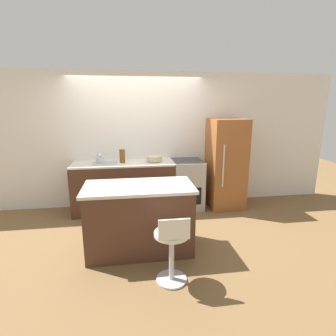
# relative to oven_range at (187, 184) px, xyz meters

# --- Properties ---
(ground_plane) EXTENTS (14.00, 14.00, 0.00)m
(ground_plane) POSITION_rel_oven_range_xyz_m (-0.95, -0.34, -0.47)
(ground_plane) COLOR brown
(wall_back) EXTENTS (8.00, 0.06, 2.60)m
(wall_back) POSITION_rel_oven_range_xyz_m (-0.95, 0.35, 0.83)
(wall_back) COLOR white
(wall_back) RESTS_ON ground_plane
(back_counter) EXTENTS (1.86, 0.64, 0.95)m
(back_counter) POSITION_rel_oven_range_xyz_m (-1.23, 0.00, -0.00)
(back_counter) COLOR #4C2D1E
(back_counter) RESTS_ON ground_plane
(kitchen_island) EXTENTS (1.46, 0.74, 0.94)m
(kitchen_island) POSITION_rel_oven_range_xyz_m (-0.99, -1.46, -0.00)
(kitchen_island) COLOR #4C2D1E
(kitchen_island) RESTS_ON ground_plane
(oven_range) EXTENTS (0.57, 0.65, 0.95)m
(oven_range) POSITION_rel_oven_range_xyz_m (0.00, 0.00, 0.00)
(oven_range) COLOR #B7B2A8
(oven_range) RESTS_ON ground_plane
(refrigerator) EXTENTS (0.65, 0.73, 1.73)m
(refrigerator) POSITION_rel_oven_range_xyz_m (0.75, -0.03, 0.39)
(refrigerator) COLOR #995628
(refrigerator) RESTS_ON ground_plane
(stool_chair) EXTENTS (0.39, 0.39, 0.84)m
(stool_chair) POSITION_rel_oven_range_xyz_m (-0.66, -2.21, -0.04)
(stool_chair) COLOR #B7B7BC
(stool_chair) RESTS_ON ground_plane
(kettle) EXTENTS (0.16, 0.16, 0.18)m
(kettle) POSITION_rel_oven_range_xyz_m (-1.64, 0.01, 0.55)
(kettle) COLOR silver
(kettle) RESTS_ON back_counter
(mixing_bowl) EXTENTS (0.28, 0.28, 0.10)m
(mixing_bowl) POSITION_rel_oven_range_xyz_m (-0.64, 0.01, 0.52)
(mixing_bowl) COLOR #C1B28E
(mixing_bowl) RESTS_ON back_counter
(canister_jar) EXTENTS (0.11, 0.11, 0.23)m
(canister_jar) POSITION_rel_oven_range_xyz_m (-1.23, 0.01, 0.59)
(canister_jar) COLOR brown
(canister_jar) RESTS_ON back_counter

